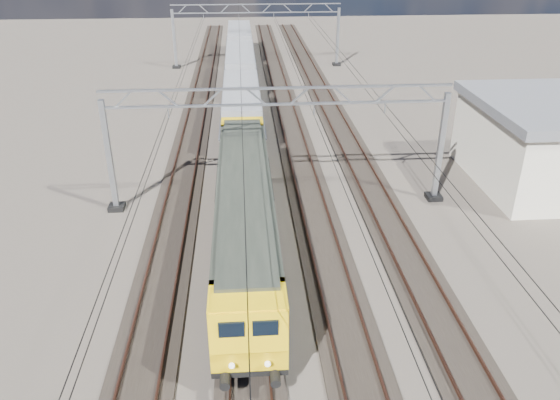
{
  "coord_description": "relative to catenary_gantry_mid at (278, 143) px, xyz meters",
  "views": [
    {
      "loc": [
        -1.98,
        -25.03,
        14.85
      ],
      "look_at": [
        -0.2,
        -0.25,
        2.4
      ],
      "focal_mm": 35.0,
      "sensor_mm": 36.0,
      "label": 1
    }
  ],
  "objects": [
    {
      "name": "track_loco",
      "position": [
        -2.0,
        -4.0,
        -3.83
      ],
      "size": [
        2.6,
        140.0,
        0.3
      ],
      "color": "black",
      "rests_on": "ground"
    },
    {
      "name": "catenary_gantry_far",
      "position": [
        0.0,
        36.0,
        0.0
      ],
      "size": [
        19.9,
        0.9,
        7.11
      ],
      "color": "#9BA1A9",
      "rests_on": "ground"
    },
    {
      "name": "track_outer_west",
      "position": [
        -6.0,
        -4.0,
        -3.83
      ],
      "size": [
        2.6,
        140.0,
        0.3
      ],
      "color": "black",
      "rests_on": "ground"
    },
    {
      "name": "hopper_wagon_third",
      "position": [
        -2.0,
        41.13,
        -1.67
      ],
      "size": [
        3.38,
        13.0,
        3.25
      ],
      "color": "black",
      "rests_on": "ground"
    },
    {
      "name": "locomotive",
      "position": [
        -2.0,
        -4.97,
        -1.58
      ],
      "size": [
        2.76,
        21.1,
        3.62
      ],
      "color": "black",
      "rests_on": "ground"
    },
    {
      "name": "track_outer_east",
      "position": [
        6.0,
        -4.0,
        -3.83
      ],
      "size": [
        2.6,
        140.0,
        0.3
      ],
      "color": "black",
      "rests_on": "ground"
    },
    {
      "name": "ground",
      "position": [
        -0.0,
        -4.0,
        -3.91
      ],
      "size": [
        160.0,
        160.0,
        0.0
      ],
      "primitive_type": "plane",
      "color": "black",
      "rests_on": "ground"
    },
    {
      "name": "hopper_wagon_mid",
      "position": [
        -2.0,
        26.93,
        -1.67
      ],
      "size": [
        3.38,
        13.0,
        3.25
      ],
      "color": "black",
      "rests_on": "ground"
    },
    {
      "name": "hopper_wagon_lead",
      "position": [
        -2.0,
        12.73,
        -1.67
      ],
      "size": [
        3.38,
        13.0,
        3.25
      ],
      "color": "black",
      "rests_on": "ground"
    },
    {
      "name": "track_inner_east",
      "position": [
        2.0,
        -4.0,
        -3.83
      ],
      "size": [
        2.6,
        140.0,
        0.3
      ],
      "color": "black",
      "rests_on": "ground"
    },
    {
      "name": "overhead_wires",
      "position": [
        -0.0,
        4.0,
        1.84
      ],
      "size": [
        12.03,
        140.0,
        0.53
      ],
      "color": "black",
      "rests_on": "ground"
    },
    {
      "name": "catenary_gantry_mid",
      "position": [
        0.0,
        0.0,
        0.0
      ],
      "size": [
        19.9,
        0.9,
        7.11
      ],
      "color": "#9BA1A9",
      "rests_on": "ground"
    }
  ]
}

